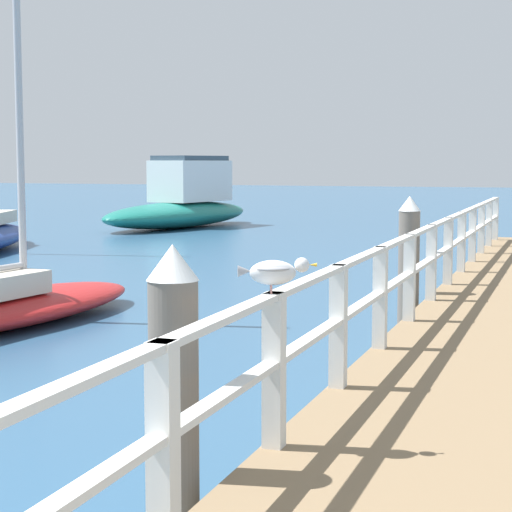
{
  "coord_description": "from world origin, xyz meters",
  "views": [
    {
      "loc": [
        0.64,
        0.37,
        2.18
      ],
      "look_at": [
        -2.89,
        10.37,
        1.08
      ],
      "focal_mm": 63.87,
      "sensor_mm": 36.0,
      "label": 1
    }
  ],
  "objects": [
    {
      "name": "dock_piling_near",
      "position": [
        -1.45,
        4.9,
        0.87
      ],
      "size": [
        0.29,
        0.29,
        1.73
      ],
      "color": "#6B6056",
      "rests_on": "ground_plane"
    },
    {
      "name": "dock_piling_far",
      "position": [
        -1.45,
        12.39,
        0.87
      ],
      "size": [
        0.29,
        0.29,
        1.73
      ],
      "color": "#6B6056",
      "rests_on": "ground_plane"
    },
    {
      "name": "boat_5",
      "position": [
        -11.77,
        28.11,
        0.79
      ],
      "size": [
        3.79,
        7.46,
        2.38
      ],
      "rotation": [
        0.0,
        0.0,
        -0.22
      ],
      "color": "#197266",
      "rests_on": "ground_plane"
    },
    {
      "name": "pier_railing",
      "position": [
        -1.07,
        11.05,
        1.03
      ],
      "size": [
        0.12,
        20.62,
        0.96
      ],
      "color": "silver",
      "rests_on": "pier_deck"
    },
    {
      "name": "boat_4",
      "position": [
        -6.51,
        10.65,
        0.29
      ],
      "size": [
        2.15,
        4.96,
        5.36
      ],
      "rotation": [
        0.0,
        0.0,
        -0.12
      ],
      "color": "red",
      "rests_on": "ground_plane"
    },
    {
      "name": "seagull_foreground",
      "position": [
        -1.06,
        5.51,
        1.52
      ],
      "size": [
        0.46,
        0.25,
        0.21
      ],
      "rotation": [
        0.0,
        0.0,
        5.11
      ],
      "color": "white",
      "rests_on": "pier_railing"
    }
  ]
}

